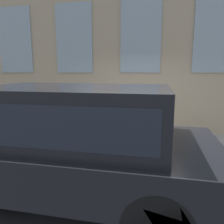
% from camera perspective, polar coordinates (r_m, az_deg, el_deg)
% --- Properties ---
extents(ground_plane, '(80.00, 80.00, 0.00)m').
position_cam_1_polar(ground_plane, '(4.79, 4.27, -13.60)').
color(ground_plane, '#2D2D30').
extents(sidewalk, '(2.36, 60.00, 0.15)m').
position_cam_1_polar(sidewalk, '(5.86, 5.86, -8.28)').
color(sidewalk, gray).
rests_on(sidewalk, ground_plane).
extents(fire_hydrant, '(0.35, 0.46, 0.82)m').
position_cam_1_polar(fire_hydrant, '(5.12, 2.80, -5.17)').
color(fire_hydrant, gray).
rests_on(fire_hydrant, sidewalk).
extents(person, '(0.34, 0.23, 1.42)m').
position_cam_1_polar(person, '(5.61, -2.55, 0.77)').
color(person, '#726651').
rests_on(person, sidewalk).
extents(parked_truck_charcoal_near, '(2.08, 4.44, 1.74)m').
position_cam_1_polar(parked_truck_charcoal_near, '(3.39, -10.68, -5.81)').
color(parked_truck_charcoal_near, black).
rests_on(parked_truck_charcoal_near, ground_plane).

